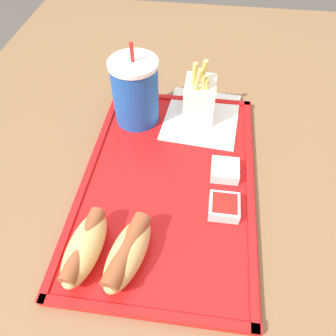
{
  "coord_description": "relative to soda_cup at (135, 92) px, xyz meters",
  "views": [
    {
      "loc": [
        -0.36,
        -0.04,
        1.23
      ],
      "look_at": [
        -0.01,
        0.0,
        0.82
      ],
      "focal_mm": 35.0,
      "sensor_mm": 36.0,
      "label": 1
    }
  ],
  "objects": [
    {
      "name": "hot_dog_near",
      "position": [
        -0.3,
        -0.05,
        -0.04
      ],
      "size": [
        0.13,
        0.07,
        0.05
      ],
      "color": "tan",
      "rests_on": "food_tray"
    },
    {
      "name": "soda_cup",
      "position": [
        0.0,
        0.0,
        0.0
      ],
      "size": [
        0.09,
        0.09,
        0.16
      ],
      "color": "#194CA5",
      "rests_on": "food_tray"
    },
    {
      "name": "fries_carton",
      "position": [
        0.03,
        -0.12,
        -0.02
      ],
      "size": [
        0.07,
        0.06,
        0.12
      ],
      "color": "silver",
      "rests_on": "food_tray"
    },
    {
      "name": "sauce_cup_mayo",
      "position": [
        -0.13,
        -0.18,
        -0.05
      ],
      "size": [
        0.05,
        0.05,
        0.02
      ],
      "color": "silver",
      "rests_on": "food_tray"
    },
    {
      "name": "ground_plane",
      "position": [
        -0.14,
        -0.08,
        -0.85
      ],
      "size": [
        8.0,
        8.0,
        0.0
      ],
      "primitive_type": "plane",
      "color": "#4C4742"
    },
    {
      "name": "food_tray",
      "position": [
        -0.15,
        -0.08,
        -0.07
      ],
      "size": [
        0.46,
        0.29,
        0.01
      ],
      "color": "red",
      "rests_on": "dining_table"
    },
    {
      "name": "hot_dog_far",
      "position": [
        -0.3,
        0.02,
        -0.04
      ],
      "size": [
        0.12,
        0.06,
        0.04
      ],
      "color": "tan",
      "rests_on": "food_tray"
    },
    {
      "name": "dining_table",
      "position": [
        -0.14,
        -0.08,
        -0.46
      ],
      "size": [
        1.42,
        0.99,
        0.78
      ],
      "color": "brown",
      "rests_on": "ground_plane"
    },
    {
      "name": "paper_napkin",
      "position": [
        0.02,
        -0.13,
        -0.06
      ],
      "size": [
        0.18,
        0.16,
        0.0
      ],
      "color": "white",
      "rests_on": "food_tray"
    },
    {
      "name": "sauce_cup_ketchup",
      "position": [
        -0.2,
        -0.18,
        -0.05
      ],
      "size": [
        0.05,
        0.05,
        0.02
      ],
      "color": "silver",
      "rests_on": "food_tray"
    }
  ]
}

